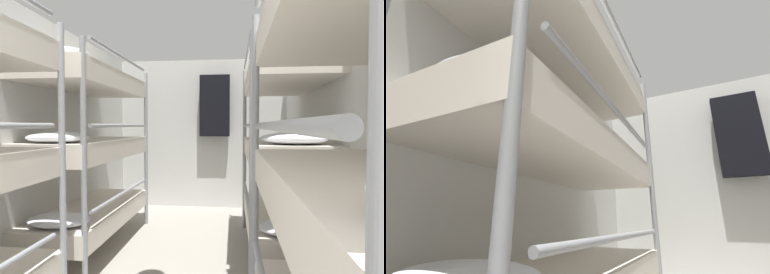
# 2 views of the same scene
# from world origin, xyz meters

# --- Properties ---
(wall_left) EXTENTS (0.06, 5.59, 2.24)m
(wall_left) POSITION_xyz_m (-1.28, 2.73, 1.12)
(wall_left) COLOR silver
(wall_left) RESTS_ON ground_plane
(wall_back) EXTENTS (2.62, 0.06, 2.24)m
(wall_back) POSITION_xyz_m (0.00, 5.50, 1.12)
(wall_back) COLOR silver
(wall_back) RESTS_ON ground_plane
(bunk_stack_left_far) EXTENTS (0.66, 1.84, 1.94)m
(bunk_stack_left_far) POSITION_xyz_m (-0.92, 3.52, 1.03)
(bunk_stack_left_far) COLOR gray
(bunk_stack_left_far) RESTS_ON ground_plane
(hanging_coat) EXTENTS (0.44, 0.12, 0.90)m
(hanging_coat) POSITION_xyz_m (0.20, 5.35, 1.54)
(hanging_coat) COLOR black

